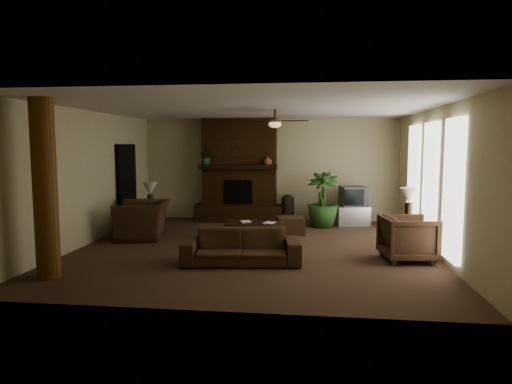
# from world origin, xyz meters

# --- Properties ---
(room_shell) EXTENTS (7.00, 7.00, 7.00)m
(room_shell) POSITION_xyz_m (0.00, 0.00, 1.40)
(room_shell) COLOR #513928
(room_shell) RESTS_ON ground
(fireplace) EXTENTS (2.40, 0.70, 2.80)m
(fireplace) POSITION_xyz_m (-0.80, 3.22, 1.16)
(fireplace) COLOR #422811
(fireplace) RESTS_ON ground
(windows) EXTENTS (0.08, 3.65, 2.35)m
(windows) POSITION_xyz_m (3.45, 0.20, 1.35)
(windows) COLOR white
(windows) RESTS_ON ground
(log_column) EXTENTS (0.36, 0.36, 2.80)m
(log_column) POSITION_xyz_m (-2.95, -2.40, 1.40)
(log_column) COLOR brown
(log_column) RESTS_ON ground
(doorway) EXTENTS (0.10, 1.00, 2.10)m
(doorway) POSITION_xyz_m (-3.44, 1.80, 1.05)
(doorway) COLOR black
(doorway) RESTS_ON ground
(ceiling_fan) EXTENTS (1.35, 1.35, 0.37)m
(ceiling_fan) POSITION_xyz_m (0.40, 0.30, 2.53)
(ceiling_fan) COLOR black
(ceiling_fan) RESTS_ON ceiling
(sofa) EXTENTS (2.13, 0.85, 0.81)m
(sofa) POSITION_xyz_m (-0.07, -1.20, 0.40)
(sofa) COLOR #442E1D
(sofa) RESTS_ON ground
(armchair_left) EXTENTS (1.04, 1.39, 1.10)m
(armchair_left) POSITION_xyz_m (-2.60, 0.68, 0.55)
(armchair_left) COLOR #442E1D
(armchair_left) RESTS_ON ground
(armchair_right) EXTENTS (0.92, 0.97, 0.90)m
(armchair_right) POSITION_xyz_m (2.89, -0.66, 0.45)
(armchair_right) COLOR #442E1D
(armchair_right) RESTS_ON ground
(coffee_table) EXTENTS (1.20, 0.70, 0.43)m
(coffee_table) POSITION_xyz_m (-0.04, 0.51, 0.37)
(coffee_table) COLOR black
(coffee_table) RESTS_ON ground
(ottoman) EXTENTS (0.70, 0.70, 0.40)m
(ottoman) POSITION_xyz_m (0.68, 1.51, 0.20)
(ottoman) COLOR #442E1D
(ottoman) RESTS_ON ground
(tv_stand) EXTENTS (0.95, 0.69, 0.50)m
(tv_stand) POSITION_xyz_m (2.21, 2.86, 0.25)
(tv_stand) COLOR silver
(tv_stand) RESTS_ON ground
(tv) EXTENTS (0.74, 0.65, 0.52)m
(tv) POSITION_xyz_m (2.24, 2.85, 0.76)
(tv) COLOR #3B3B3D
(tv) RESTS_ON tv_stand
(floor_vase) EXTENTS (0.34, 0.34, 0.77)m
(floor_vase) POSITION_xyz_m (0.54, 3.02, 0.43)
(floor_vase) COLOR #32201B
(floor_vase) RESTS_ON ground
(floor_plant) EXTENTS (0.94, 1.48, 0.78)m
(floor_plant) POSITION_xyz_m (1.45, 2.51, 0.39)
(floor_plant) COLOR #2C5220
(floor_plant) RESTS_ON ground
(side_table_left) EXTENTS (0.52, 0.52, 0.55)m
(side_table_left) POSITION_xyz_m (-2.67, 1.45, 0.28)
(side_table_left) COLOR black
(side_table_left) RESTS_ON ground
(lamp_left) EXTENTS (0.40, 0.40, 0.65)m
(lamp_left) POSITION_xyz_m (-2.69, 1.41, 1.00)
(lamp_left) COLOR black
(lamp_left) RESTS_ON side_table_left
(side_table_right) EXTENTS (0.65, 0.65, 0.55)m
(side_table_right) POSITION_xyz_m (3.15, 0.58, 0.28)
(side_table_right) COLOR black
(side_table_right) RESTS_ON ground
(lamp_right) EXTENTS (0.39, 0.39, 0.65)m
(lamp_right) POSITION_xyz_m (3.15, 0.61, 1.00)
(lamp_right) COLOR black
(lamp_right) RESTS_ON side_table_right
(mantel_plant) EXTENTS (0.47, 0.50, 0.33)m
(mantel_plant) POSITION_xyz_m (-1.66, 2.97, 1.72)
(mantel_plant) COLOR #2C5220
(mantel_plant) RESTS_ON fireplace
(mantel_vase) EXTENTS (0.23, 0.24, 0.22)m
(mantel_vase) POSITION_xyz_m (0.01, 2.93, 1.67)
(mantel_vase) COLOR brown
(mantel_vase) RESTS_ON fireplace
(book_a) EXTENTS (0.21, 0.10, 0.29)m
(book_a) POSITION_xyz_m (-0.33, 0.46, 0.57)
(book_a) COLOR #999999
(book_a) RESTS_ON coffee_table
(book_b) EXTENTS (0.21, 0.10, 0.29)m
(book_b) POSITION_xyz_m (0.17, 0.47, 0.58)
(book_b) COLOR #999999
(book_b) RESTS_ON coffee_table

